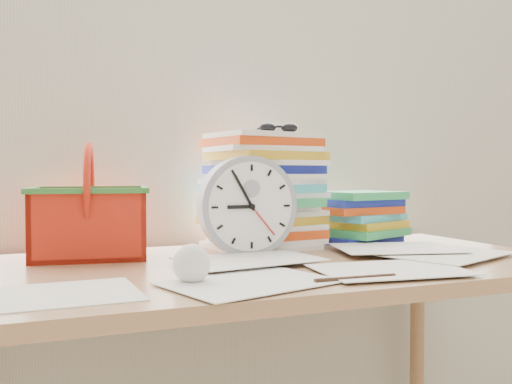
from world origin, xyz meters
name	(u,v)px	position (x,y,z in m)	size (l,w,h in m)	color
curtain	(215,49)	(0.00, 1.98, 1.30)	(2.40, 0.01, 2.50)	beige
desk	(268,295)	(0.00, 1.60, 0.68)	(1.40, 0.70, 0.75)	#9B6E49
paper_stack	(263,191)	(0.09, 1.84, 0.90)	(0.31, 0.25, 0.30)	white
clock	(247,206)	(-0.01, 1.70, 0.87)	(0.24, 0.24, 0.05)	#90939F
sunglasses	(279,128)	(0.12, 1.80, 1.07)	(0.12, 0.10, 0.03)	black
book_stack	(363,217)	(0.39, 1.81, 0.82)	(0.25, 0.19, 0.15)	white
basket	(89,202)	(-0.36, 1.82, 0.88)	(0.26, 0.21, 0.26)	red
crumpled_ball	(191,263)	(-0.23, 1.43, 0.79)	(0.07, 0.07, 0.07)	white
pen	(356,279)	(0.06, 1.32, 0.76)	(0.01, 0.01, 0.17)	black
scattered_papers	(268,259)	(0.00, 1.60, 0.76)	(1.26, 0.42, 0.02)	white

